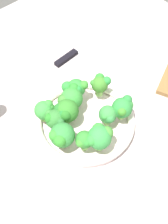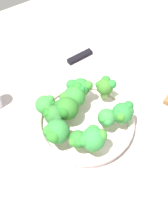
{
  "view_description": "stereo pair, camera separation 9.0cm",
  "coord_description": "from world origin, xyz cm",
  "px_view_note": "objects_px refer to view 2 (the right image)",
  "views": [
    {
      "loc": [
        -38.8,
        36.86,
        79.31
      ],
      "look_at": [
        0.41,
        1.44,
        6.66
      ],
      "focal_mm": 50.88,
      "sensor_mm": 36.0,
      "label": 1
    },
    {
      "loc": [
        -44.23,
        29.72,
        79.31
      ],
      "look_at": [
        0.41,
        1.44,
        6.66
      ],
      "focal_mm": 50.88,
      "sensor_mm": 36.0,
      "label": 2
    }
  ],
  "objects_px": {
    "broccoli_floret_2": "(105,86)",
    "broccoli_floret_9": "(80,87)",
    "knife": "(91,52)",
    "broccoli_floret_1": "(56,132)",
    "broccoli_floret_0": "(46,105)",
    "broccoli_floret_6": "(107,118)",
    "bowl": "(84,122)",
    "broccoli_floret_8": "(66,109)",
    "broccoli_floret_4": "(123,113)",
    "broccoli_floret_5": "(93,138)",
    "broccoli_floret_10": "(73,97)",
    "broccoli_floret_3": "(53,115)",
    "broccoli_floret_7": "(78,140)"
  },
  "relations": [
    {
      "from": "broccoli_floret_2",
      "to": "knife",
      "type": "bearing_deg",
      "value": -22.65
    },
    {
      "from": "broccoli_floret_0",
      "to": "broccoli_floret_9",
      "type": "height_order",
      "value": "broccoli_floret_9"
    },
    {
      "from": "broccoli_floret_6",
      "to": "knife",
      "type": "xyz_separation_m",
      "value": [
        0.31,
        -0.15,
        -0.07
      ]
    },
    {
      "from": "broccoli_floret_0",
      "to": "broccoli_floret_3",
      "type": "xyz_separation_m",
      "value": [
        -0.04,
        -0.0,
        0.0
      ]
    },
    {
      "from": "broccoli_floret_9",
      "to": "knife",
      "type": "bearing_deg",
      "value": -41.08
    },
    {
      "from": "broccoli_floret_2",
      "to": "broccoli_floret_9",
      "type": "relative_size",
      "value": 0.97
    },
    {
      "from": "broccoli_floret_4",
      "to": "broccoli_floret_7",
      "type": "distance_m",
      "value": 0.15
    },
    {
      "from": "broccoli_floret_0",
      "to": "broccoli_floret_4",
      "type": "height_order",
      "value": "broccoli_floret_4"
    },
    {
      "from": "broccoli_floret_9",
      "to": "knife",
      "type": "xyz_separation_m",
      "value": [
        0.18,
        -0.15,
        -0.08
      ]
    },
    {
      "from": "broccoli_floret_2",
      "to": "broccoli_floret_9",
      "type": "distance_m",
      "value": 0.07
    },
    {
      "from": "broccoli_floret_3",
      "to": "broccoli_floret_4",
      "type": "distance_m",
      "value": 0.19
    },
    {
      "from": "broccoli_floret_5",
      "to": "broccoli_floret_8",
      "type": "distance_m",
      "value": 0.12
    },
    {
      "from": "bowl",
      "to": "broccoli_floret_3",
      "type": "xyz_separation_m",
      "value": [
        0.03,
        0.08,
        0.06
      ]
    },
    {
      "from": "broccoli_floret_2",
      "to": "broccoli_floret_4",
      "type": "height_order",
      "value": "broccoli_floret_4"
    },
    {
      "from": "knife",
      "to": "broccoli_floret_2",
      "type": "bearing_deg",
      "value": 157.35
    },
    {
      "from": "broccoli_floret_2",
      "to": "broccoli_floret_6",
      "type": "bearing_deg",
      "value": 147.5
    },
    {
      "from": "broccoli_floret_5",
      "to": "broccoli_floret_6",
      "type": "height_order",
      "value": "broccoli_floret_5"
    },
    {
      "from": "broccoli_floret_1",
      "to": "broccoli_floret_3",
      "type": "xyz_separation_m",
      "value": [
        0.06,
        -0.02,
        -0.01
      ]
    },
    {
      "from": "broccoli_floret_4",
      "to": "broccoli_floret_8",
      "type": "bearing_deg",
      "value": 53.71
    },
    {
      "from": "knife",
      "to": "broccoli_floret_5",
      "type": "bearing_deg",
      "value": 147.67
    },
    {
      "from": "broccoli_floret_3",
      "to": "knife",
      "type": "xyz_separation_m",
      "value": [
        0.22,
        -0.27,
        -0.07
      ]
    },
    {
      "from": "broccoli_floret_10",
      "to": "broccoli_floret_6",
      "type": "bearing_deg",
      "value": -159.65
    },
    {
      "from": "broccoli_floret_2",
      "to": "broccoli_floret_6",
      "type": "distance_m",
      "value": 0.11
    },
    {
      "from": "bowl",
      "to": "broccoli_floret_5",
      "type": "bearing_deg",
      "value": 161.52
    },
    {
      "from": "broccoli_floret_2",
      "to": "broccoli_floret_10",
      "type": "relative_size",
      "value": 0.86
    },
    {
      "from": "bowl",
      "to": "broccoli_floret_4",
      "type": "distance_m",
      "value": 0.13
    },
    {
      "from": "broccoli_floret_0",
      "to": "broccoli_floret_3",
      "type": "relative_size",
      "value": 0.98
    },
    {
      "from": "broccoli_floret_7",
      "to": "broccoli_floret_9",
      "type": "xyz_separation_m",
      "value": [
        0.15,
        -0.1,
        0.0
      ]
    },
    {
      "from": "bowl",
      "to": "broccoli_floret_6",
      "type": "xyz_separation_m",
      "value": [
        -0.06,
        -0.04,
        0.05
      ]
    },
    {
      "from": "broccoli_floret_0",
      "to": "broccoli_floret_1",
      "type": "xyz_separation_m",
      "value": [
        -0.1,
        0.02,
        0.01
      ]
    },
    {
      "from": "broccoli_floret_4",
      "to": "broccoli_floret_10",
      "type": "relative_size",
      "value": 0.92
    },
    {
      "from": "broccoli_floret_5",
      "to": "broccoli_floret_10",
      "type": "relative_size",
      "value": 1.0
    },
    {
      "from": "broccoli_floret_10",
      "to": "knife",
      "type": "bearing_deg",
      "value": -43.95
    },
    {
      "from": "broccoli_floret_1",
      "to": "broccoli_floret_5",
      "type": "height_order",
      "value": "broccoli_floret_1"
    },
    {
      "from": "broccoli_floret_8",
      "to": "broccoli_floret_3",
      "type": "bearing_deg",
      "value": 83.17
    },
    {
      "from": "bowl",
      "to": "broccoli_floret_8",
      "type": "bearing_deg",
      "value": 61.09
    },
    {
      "from": "broccoli_floret_1",
      "to": "broccoli_floret_6",
      "type": "height_order",
      "value": "broccoli_floret_1"
    },
    {
      "from": "broccoli_floret_0",
      "to": "broccoli_floret_10",
      "type": "bearing_deg",
      "value": -103.66
    },
    {
      "from": "broccoli_floret_6",
      "to": "broccoli_floret_9",
      "type": "xyz_separation_m",
      "value": [
        0.13,
        0.01,
        0.01
      ]
    },
    {
      "from": "broccoli_floret_2",
      "to": "knife",
      "type": "xyz_separation_m",
      "value": [
        0.21,
        -0.09,
        -0.08
      ]
    },
    {
      "from": "broccoli_floret_1",
      "to": "broccoli_floret_0",
      "type": "bearing_deg",
      "value": -12.62
    },
    {
      "from": "bowl",
      "to": "broccoli_floret_8",
      "type": "relative_size",
      "value": 3.65
    },
    {
      "from": "broccoli_floret_8",
      "to": "broccoli_floret_10",
      "type": "relative_size",
      "value": 1.0
    },
    {
      "from": "broccoli_floret_1",
      "to": "knife",
      "type": "relative_size",
      "value": 0.31
    },
    {
      "from": "broccoli_floret_9",
      "to": "knife",
      "type": "distance_m",
      "value": 0.25
    },
    {
      "from": "bowl",
      "to": "broccoli_floret_2",
      "type": "xyz_separation_m",
      "value": [
        0.04,
        -0.1,
        0.06
      ]
    },
    {
      "from": "broccoli_floret_2",
      "to": "broccoli_floret_5",
      "type": "xyz_separation_m",
      "value": [
        -0.13,
        0.13,
        0.0
      ]
    },
    {
      "from": "broccoli_floret_8",
      "to": "broccoli_floret_2",
      "type": "bearing_deg",
      "value": -85.1
    },
    {
      "from": "bowl",
      "to": "broccoli_floret_1",
      "type": "distance_m",
      "value": 0.13
    },
    {
      "from": "bowl",
      "to": "broccoli_floret_9",
      "type": "relative_size",
      "value": 4.1
    }
  ]
}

